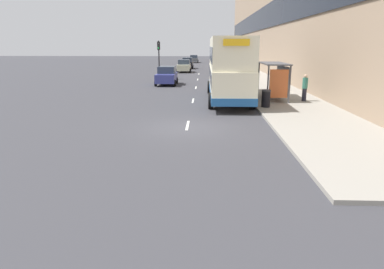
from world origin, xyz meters
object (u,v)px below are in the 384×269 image
(car_0, at_px, (194,59))
(car_1, at_px, (167,76))
(car_3, at_px, (187,63))
(litter_bin, at_px, (266,98))
(car_2, at_px, (184,66))
(traffic_light_far_kerb, at_px, (159,53))
(double_decker_bus_near, at_px, (229,68))
(bus_shelter, at_px, (277,74))
(pedestrian_1, at_px, (305,87))
(pedestrian_at_shelter, at_px, (277,80))

(car_0, bearing_deg, car_1, 88.36)
(car_3, relative_size, litter_bin, 3.92)
(car_1, height_order, litter_bin, car_1)
(car_2, relative_size, traffic_light_far_kerb, 0.92)
(double_decker_bus_near, bearing_deg, car_0, 94.39)
(car_0, height_order, car_1, car_1)
(bus_shelter, xyz_separation_m, car_3, (-7.90, 34.24, -0.99))
(car_3, relative_size, traffic_light_far_kerb, 0.96)
(bus_shelter, bearing_deg, double_decker_bus_near, 176.77)
(bus_shelter, bearing_deg, car_1, 131.31)
(pedestrian_1, bearing_deg, litter_bin, -140.59)
(bus_shelter, relative_size, double_decker_bus_near, 0.39)
(litter_bin, bearing_deg, car_1, 119.76)
(double_decker_bus_near, distance_m, litter_bin, 4.28)
(double_decker_bus_near, relative_size, car_2, 2.75)
(car_1, bearing_deg, car_2, -92.56)
(pedestrian_at_shelter, xyz_separation_m, pedestrian_1, (0.65, -5.99, 0.11))
(bus_shelter, xyz_separation_m, pedestrian_1, (1.77, -0.73, -0.82))
(car_1, height_order, pedestrian_1, pedestrian_1)
(bus_shelter, xyz_separation_m, car_1, (-8.72, 9.92, -0.99))
(pedestrian_1, bearing_deg, pedestrian_at_shelter, 96.21)
(double_decker_bus_near, height_order, litter_bin, double_decker_bus_near)
(pedestrian_1, distance_m, litter_bin, 3.89)
(double_decker_bus_near, relative_size, litter_bin, 10.34)
(double_decker_bus_near, distance_m, car_2, 26.45)
(car_1, relative_size, litter_bin, 3.95)
(double_decker_bus_near, height_order, pedestrian_at_shelter, double_decker_bus_near)
(litter_bin, distance_m, traffic_light_far_kerb, 20.80)
(car_2, bearing_deg, car_3, -90.67)
(car_0, relative_size, car_3, 1.03)
(traffic_light_far_kerb, bearing_deg, double_decker_bus_near, -65.75)
(car_2, height_order, pedestrian_1, pedestrian_1)
(pedestrian_1, relative_size, litter_bin, 1.70)
(car_0, height_order, car_2, car_2)
(double_decker_bus_near, height_order, traffic_light_far_kerb, double_decker_bus_near)
(bus_shelter, relative_size, car_2, 1.06)
(bus_shelter, relative_size, car_1, 1.01)
(traffic_light_far_kerb, bearing_deg, car_0, 86.00)
(pedestrian_at_shelter, relative_size, traffic_light_far_kerb, 0.36)
(bus_shelter, relative_size, pedestrian_at_shelter, 2.68)
(car_1, bearing_deg, pedestrian_1, 134.56)
(double_decker_bus_near, relative_size, traffic_light_far_kerb, 2.53)
(car_1, bearing_deg, car_3, -91.93)
(car_1, distance_m, pedestrian_at_shelter, 10.89)
(bus_shelter, height_order, car_0, bus_shelter)
(pedestrian_at_shelter, bearing_deg, car_2, 113.54)
(car_2, distance_m, pedestrian_1, 28.63)
(car_3, distance_m, traffic_light_far_kerb, 19.04)
(litter_bin, bearing_deg, traffic_light_far_kerb, 115.65)
(traffic_light_far_kerb, bearing_deg, pedestrian_1, -53.57)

